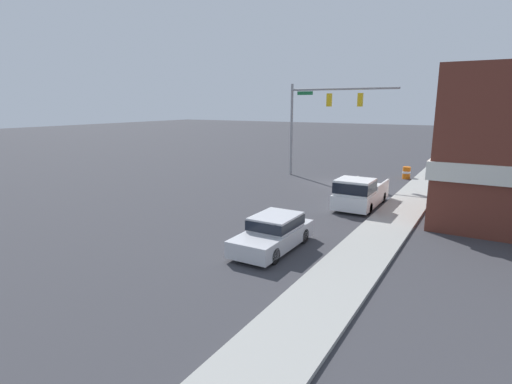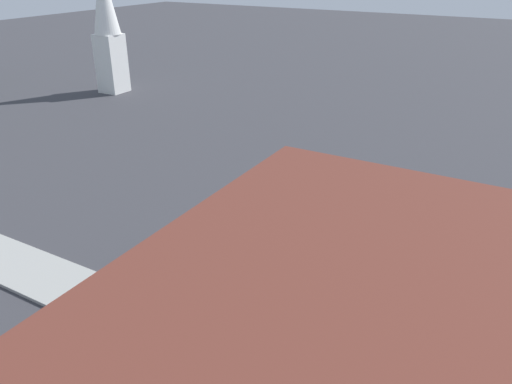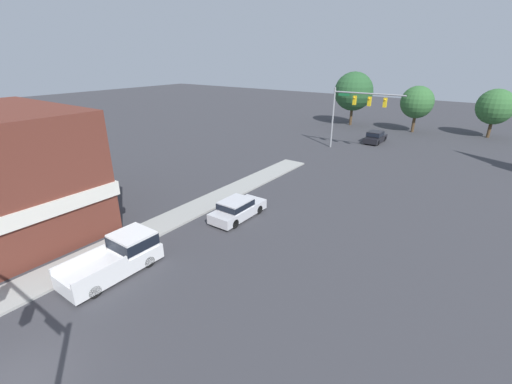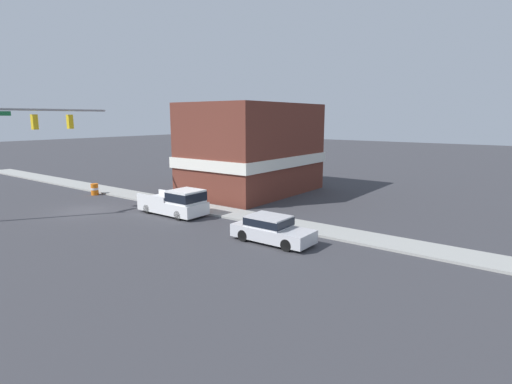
# 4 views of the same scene
# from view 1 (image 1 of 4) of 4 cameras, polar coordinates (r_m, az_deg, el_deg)

# --- Properties ---
(ground_plane) EXTENTS (200.00, 200.00, 0.00)m
(ground_plane) POSITION_cam_1_polar(r_m,az_deg,el_deg) (32.16, 12.16, 1.09)
(ground_plane) COLOR #38383D
(sidewalk_curb) EXTENTS (2.40, 60.00, 0.14)m
(sidewalk_curb) POSITION_cam_1_polar(r_m,az_deg,el_deg) (30.88, 22.23, 0.10)
(sidewalk_curb) COLOR #9E9E99
(sidewalk_curb) RESTS_ON ground
(near_signal_assembly) EXTENTS (9.03, 0.49, 7.88)m
(near_signal_assembly) POSITION_cam_1_polar(r_m,az_deg,el_deg) (34.39, 9.35, 11.62)
(near_signal_assembly) COLOR gray
(near_signal_assembly) RESTS_ON ground
(car_lead) EXTENTS (1.87, 4.63, 1.47)m
(car_lead) POSITION_cam_1_polar(r_m,az_deg,el_deg) (17.41, 2.58, -5.67)
(car_lead) COLOR black
(car_lead) RESTS_ON ground
(pickup_truck_parked) EXTENTS (2.13, 5.25, 1.91)m
(pickup_truck_parked) POSITION_cam_1_polar(r_m,az_deg,el_deg) (24.94, 14.50, -0.09)
(pickup_truck_parked) COLOR black
(pickup_truck_parked) RESTS_ON ground
(construction_barrel) EXTENTS (0.65, 0.65, 1.02)m
(construction_barrel) POSITION_cam_1_polar(r_m,az_deg,el_deg) (35.99, 20.69, 2.59)
(construction_barrel) COLOR orange
(construction_barrel) RESTS_ON ground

